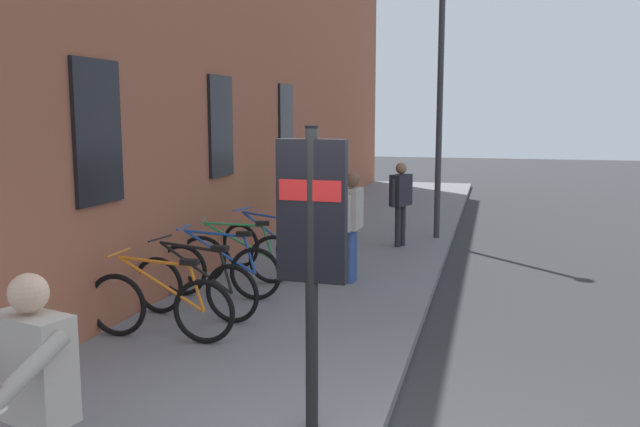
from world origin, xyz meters
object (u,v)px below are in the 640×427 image
object	(u,v)px
bicycle_leaning_wall	(219,270)
tourist_with_hotdogs	(31,385)
bicycle_end_of_row	(238,258)
bicycle_under_window	(195,287)
bicycle_far_end	(160,306)
pedestrian_near_bus	(352,216)
transit_info_sign	(312,231)
street_lamp	(440,85)
pedestrian_by_facade	(318,198)
bicycle_nearest_sign	(268,247)
pedestrian_crossing_street	(401,196)

from	to	relation	value
bicycle_leaning_wall	tourist_with_hotdogs	world-z (taller)	tourist_with_hotdogs
bicycle_end_of_row	bicycle_under_window	bearing A→B (deg)	-176.30
bicycle_far_end	pedestrian_near_bus	bearing A→B (deg)	-25.97
transit_info_sign	street_lamp	world-z (taller)	street_lamp
pedestrian_by_facade	street_lamp	xyz separation A→B (m)	(1.92, -1.98, 2.07)
transit_info_sign	bicycle_end_of_row	bearing A→B (deg)	28.23
bicycle_under_window	bicycle_nearest_sign	distance (m)	2.63
pedestrian_crossing_street	bicycle_end_of_row	bearing A→B (deg)	150.85
bicycle_far_end	transit_info_sign	bearing A→B (deg)	-127.15
bicycle_under_window	pedestrian_near_bus	bearing A→B (deg)	-33.39
bicycle_end_of_row	pedestrian_near_bus	world-z (taller)	pedestrian_near_bus
bicycle_under_window	tourist_with_hotdogs	xyz separation A→B (m)	(-4.39, -1.07, 0.62)
street_lamp	bicycle_end_of_row	bearing A→B (deg)	150.94
bicycle_under_window	bicycle_leaning_wall	bearing A→B (deg)	4.79
pedestrian_by_facade	tourist_with_hotdogs	world-z (taller)	tourist_with_hotdogs
transit_info_sign	bicycle_nearest_sign	bearing A→B (deg)	22.39
bicycle_leaning_wall	street_lamp	bearing A→B (deg)	-25.02
bicycle_end_of_row	pedestrian_by_facade	world-z (taller)	pedestrian_by_facade
bicycle_far_end	transit_info_sign	size ratio (longest dim) A/B	0.74
bicycle_under_window	street_lamp	world-z (taller)	street_lamp
pedestrian_near_bus	transit_info_sign	bearing A→B (deg)	-171.97
pedestrian_by_facade	street_lamp	world-z (taller)	street_lamp
pedestrian_near_bus	pedestrian_by_facade	world-z (taller)	pedestrian_near_bus
tourist_with_hotdogs	street_lamp	xyz separation A→B (m)	(10.63, -1.33, 2.03)
bicycle_leaning_wall	pedestrian_near_bus	distance (m)	2.13
bicycle_far_end	tourist_with_hotdogs	distance (m)	3.76
bicycle_under_window	bicycle_leaning_wall	size ratio (longest dim) A/B	0.99
bicycle_under_window	tourist_with_hotdogs	bearing A→B (deg)	-166.35
bicycle_far_end	transit_info_sign	distance (m)	2.99
bicycle_far_end	bicycle_nearest_sign	size ratio (longest dim) A/B	1.03
tourist_with_hotdogs	bicycle_far_end	bearing A→B (deg)	17.10
tourist_with_hotdogs	bicycle_under_window	bearing A→B (deg)	13.65
bicycle_leaning_wall	transit_info_sign	world-z (taller)	transit_info_sign
bicycle_under_window	pedestrian_near_bus	size ratio (longest dim) A/B	1.08
street_lamp	transit_info_sign	bearing A→B (deg)	178.39
tourist_with_hotdogs	street_lamp	bearing A→B (deg)	-7.14
bicycle_far_end	pedestrian_by_facade	size ratio (longest dim) A/B	1.12
transit_info_sign	pedestrian_crossing_street	size ratio (longest dim) A/B	1.52
bicycle_far_end	pedestrian_crossing_street	size ratio (longest dim) A/B	1.12
bicycle_leaning_wall	pedestrian_near_bus	size ratio (longest dim) A/B	1.09
pedestrian_near_bus	pedestrian_by_facade	distance (m)	2.33
transit_info_sign	tourist_with_hotdogs	distance (m)	2.26
bicycle_nearest_sign	pedestrian_near_bus	size ratio (longest dim) A/B	1.06
bicycle_nearest_sign	transit_info_sign	world-z (taller)	transit_info_sign
bicycle_far_end	transit_info_sign	world-z (taller)	transit_info_sign
bicycle_under_window	pedestrian_by_facade	size ratio (longest dim) A/B	1.11
bicycle_leaning_wall	transit_info_sign	size ratio (longest dim) A/B	0.74
pedestrian_by_facade	tourist_with_hotdogs	xyz separation A→B (m)	(-8.71, -0.65, 0.04)
transit_info_sign	pedestrian_crossing_street	bearing A→B (deg)	2.59
bicycle_under_window	pedestrian_by_facade	bearing A→B (deg)	-5.56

